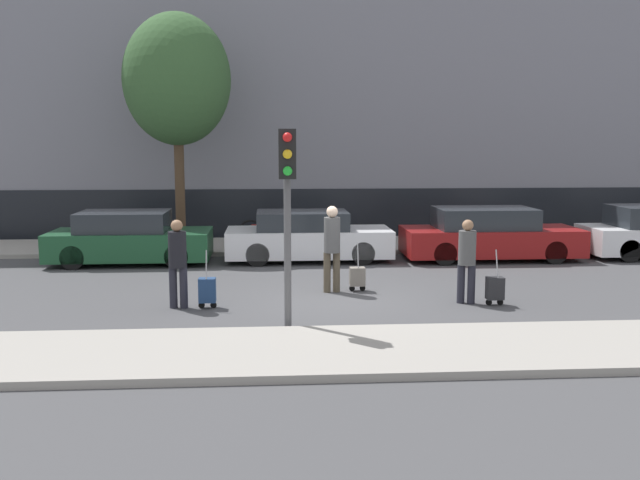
{
  "coord_description": "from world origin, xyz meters",
  "views": [
    {
      "loc": [
        -1.29,
        -13.95,
        3.16
      ],
      "look_at": [
        -0.17,
        1.8,
        0.95
      ],
      "focal_mm": 40.0,
      "sensor_mm": 36.0,
      "label": 1
    }
  ],
  "objects_px": {
    "parked_car_2": "(489,235)",
    "pedestrian_left": "(178,258)",
    "trolley_left": "(207,290)",
    "pedestrian_center": "(332,243)",
    "parked_car_1": "(307,237)",
    "traffic_light": "(287,188)",
    "parked_bicycle": "(268,231)",
    "bare_tree_near_crossing": "(177,80)",
    "pedestrian_right": "(467,256)",
    "parked_car_0": "(129,239)",
    "trolley_right": "(495,288)",
    "trolley_center": "(357,277)"
  },
  "relations": [
    {
      "from": "pedestrian_right",
      "to": "trolley_left",
      "type": "bearing_deg",
      "value": 22.56
    },
    {
      "from": "pedestrian_left",
      "to": "traffic_light",
      "type": "bearing_deg",
      "value": 144.95
    },
    {
      "from": "parked_car_2",
      "to": "parked_bicycle",
      "type": "xyz_separation_m",
      "value": [
        -5.89,
        2.51,
        -0.16
      ]
    },
    {
      "from": "pedestrian_center",
      "to": "parked_car_0",
      "type": "bearing_deg",
      "value": -44.33
    },
    {
      "from": "parked_car_2",
      "to": "pedestrian_left",
      "type": "xyz_separation_m",
      "value": [
        -7.58,
        -5.08,
        0.31
      ]
    },
    {
      "from": "trolley_left",
      "to": "pedestrian_right",
      "type": "bearing_deg",
      "value": 0.67
    },
    {
      "from": "trolley_center",
      "to": "parked_car_2",
      "type": "bearing_deg",
      "value": 43.5
    },
    {
      "from": "trolley_left",
      "to": "pedestrian_right",
      "type": "xyz_separation_m",
      "value": [
        5.01,
        0.06,
        0.59
      ]
    },
    {
      "from": "parked_car_2",
      "to": "parked_bicycle",
      "type": "relative_size",
      "value": 2.63
    },
    {
      "from": "parked_car_0",
      "to": "trolley_left",
      "type": "distance_m",
      "value": 5.76
    },
    {
      "from": "pedestrian_center",
      "to": "pedestrian_right",
      "type": "height_order",
      "value": "pedestrian_center"
    },
    {
      "from": "pedestrian_center",
      "to": "parked_bicycle",
      "type": "xyz_separation_m",
      "value": [
        -1.33,
        6.37,
        -0.55
      ]
    },
    {
      "from": "parked_car_0",
      "to": "pedestrian_center",
      "type": "relative_size",
      "value": 2.25
    },
    {
      "from": "pedestrian_left",
      "to": "traffic_light",
      "type": "relative_size",
      "value": 0.5
    },
    {
      "from": "trolley_center",
      "to": "bare_tree_near_crossing",
      "type": "height_order",
      "value": "bare_tree_near_crossing"
    },
    {
      "from": "pedestrian_left",
      "to": "trolley_left",
      "type": "relative_size",
      "value": 1.51
    },
    {
      "from": "parked_car_1",
      "to": "trolley_right",
      "type": "distance_m",
      "value": 6.4
    },
    {
      "from": "pedestrian_right",
      "to": "bare_tree_near_crossing",
      "type": "bearing_deg",
      "value": -26.98
    },
    {
      "from": "trolley_center",
      "to": "pedestrian_left",
      "type": "bearing_deg",
      "value": -160.36
    },
    {
      "from": "parked_car_2",
      "to": "trolley_left",
      "type": "height_order",
      "value": "parked_car_2"
    },
    {
      "from": "trolley_right",
      "to": "bare_tree_near_crossing",
      "type": "bearing_deg",
      "value": 132.54
    },
    {
      "from": "parked_bicycle",
      "to": "parked_car_1",
      "type": "bearing_deg",
      "value": -66.28
    },
    {
      "from": "pedestrian_left",
      "to": "parked_bicycle",
      "type": "distance_m",
      "value": 7.79
    },
    {
      "from": "parked_car_1",
      "to": "pedestrian_center",
      "type": "xyz_separation_m",
      "value": [
        0.3,
        -4.02,
        0.42
      ]
    },
    {
      "from": "traffic_light",
      "to": "trolley_right",
      "type": "bearing_deg",
      "value": 21.71
    },
    {
      "from": "trolley_left",
      "to": "parked_bicycle",
      "type": "relative_size",
      "value": 0.63
    },
    {
      "from": "trolley_left",
      "to": "traffic_light",
      "type": "relative_size",
      "value": 0.33
    },
    {
      "from": "trolley_center",
      "to": "trolley_left",
      "type": "bearing_deg",
      "value": -156.12
    },
    {
      "from": "pedestrian_left",
      "to": "pedestrian_center",
      "type": "distance_m",
      "value": 3.27
    },
    {
      "from": "parked_car_2",
      "to": "bare_tree_near_crossing",
      "type": "distance_m",
      "value": 9.66
    },
    {
      "from": "parked_car_1",
      "to": "trolley_left",
      "type": "xyz_separation_m",
      "value": [
        -2.18,
        -5.3,
        -0.28
      ]
    },
    {
      "from": "parked_car_1",
      "to": "trolley_left",
      "type": "relative_size",
      "value": 3.87
    },
    {
      "from": "parked_car_2",
      "to": "traffic_light",
      "type": "height_order",
      "value": "traffic_light"
    },
    {
      "from": "trolley_center",
      "to": "pedestrian_right",
      "type": "height_order",
      "value": "pedestrian_right"
    },
    {
      "from": "trolley_right",
      "to": "pedestrian_left",
      "type": "bearing_deg",
      "value": 178.0
    },
    {
      "from": "pedestrian_left",
      "to": "pedestrian_center",
      "type": "bearing_deg",
      "value": -151.29
    },
    {
      "from": "parked_car_1",
      "to": "traffic_light",
      "type": "height_order",
      "value": "traffic_light"
    },
    {
      "from": "parked_car_2",
      "to": "bare_tree_near_crossing",
      "type": "relative_size",
      "value": 0.71
    },
    {
      "from": "trolley_left",
      "to": "pedestrian_center",
      "type": "bearing_deg",
      "value": 27.4
    },
    {
      "from": "parked_car_0",
      "to": "pedestrian_center",
      "type": "xyz_separation_m",
      "value": [
        4.92,
        -3.93,
        0.4
      ]
    },
    {
      "from": "trolley_left",
      "to": "pedestrian_right",
      "type": "distance_m",
      "value": 5.04
    },
    {
      "from": "parked_car_1",
      "to": "pedestrian_left",
      "type": "distance_m",
      "value": 5.91
    },
    {
      "from": "parked_bicycle",
      "to": "bare_tree_near_crossing",
      "type": "relative_size",
      "value": 0.27
    },
    {
      "from": "parked_car_2",
      "to": "pedestrian_left",
      "type": "bearing_deg",
      "value": -146.19
    },
    {
      "from": "pedestrian_left",
      "to": "bare_tree_near_crossing",
      "type": "bearing_deg",
      "value": -76.78
    },
    {
      "from": "pedestrian_left",
      "to": "bare_tree_near_crossing",
      "type": "relative_size",
      "value": 0.26
    },
    {
      "from": "parked_car_0",
      "to": "trolley_left",
      "type": "height_order",
      "value": "parked_car_0"
    },
    {
      "from": "parked_car_0",
      "to": "bare_tree_near_crossing",
      "type": "distance_m",
      "value": 4.85
    },
    {
      "from": "pedestrian_right",
      "to": "trolley_right",
      "type": "bearing_deg",
      "value": 179.94
    },
    {
      "from": "parked_car_1",
      "to": "bare_tree_near_crossing",
      "type": "distance_m",
      "value": 5.89
    }
  ]
}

